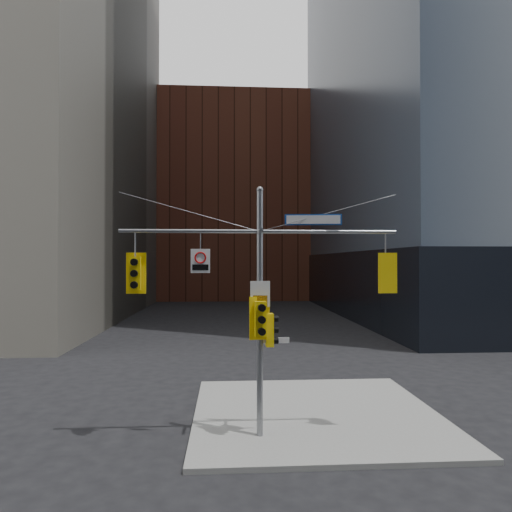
{
  "coord_description": "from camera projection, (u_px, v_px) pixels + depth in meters",
  "views": [
    {
      "loc": [
        -0.94,
        -11.08,
        5.12
      ],
      "look_at": [
        -0.11,
        2.0,
        5.29
      ],
      "focal_mm": 32.0,
      "sensor_mm": 36.0,
      "label": 1
    }
  ],
  "objects": [
    {
      "name": "ground",
      "position": [
        266.0,
        473.0,
        11.05
      ],
      "size": [
        160.0,
        160.0,
        0.0
      ],
      "primitive_type": "plane",
      "color": "black",
      "rests_on": "ground"
    },
    {
      "name": "sidewalk_corner",
      "position": [
        315.0,
        413.0,
        15.17
      ],
      "size": [
        8.0,
        8.0,
        0.15
      ],
      "primitive_type": "cube",
      "color": "gray",
      "rests_on": "ground"
    },
    {
      "name": "brick_midrise",
      "position": [
        233.0,
        203.0,
        69.11
      ],
      "size": [
        26.0,
        20.0,
        28.0
      ],
      "primitive_type": "cube",
      "color": "brown",
      "rests_on": "ground"
    },
    {
      "name": "signal_assembly",
      "position": [
        260.0,
        286.0,
        13.1
      ],
      "size": [
        8.0,
        0.8,
        7.3
      ],
      "color": "gray",
      "rests_on": "ground"
    },
    {
      "name": "traffic_light_west_arm",
      "position": [
        135.0,
        273.0,
        12.89
      ],
      "size": [
        0.56,
        0.45,
        1.18
      ],
      "rotation": [
        0.0,
        0.0,
        0.03
      ],
      "color": "yellow",
      "rests_on": "ground"
    },
    {
      "name": "traffic_light_east_arm",
      "position": [
        386.0,
        273.0,
        13.34
      ],
      "size": [
        0.56,
        0.45,
        1.17
      ],
      "rotation": [
        0.0,
        0.0,
        3.18
      ],
      "color": "yellow",
      "rests_on": "ground"
    },
    {
      "name": "traffic_light_pole_side",
      "position": [
        271.0,
        330.0,
        13.11
      ],
      "size": [
        0.37,
        0.31,
        0.94
      ],
      "rotation": [
        0.0,
        0.0,
        1.61
      ],
      "color": "yellow",
      "rests_on": "ground"
    },
    {
      "name": "traffic_light_pole_front",
      "position": [
        261.0,
        319.0,
        12.82
      ],
      "size": [
        0.58,
        0.5,
        1.23
      ],
      "rotation": [
        0.0,
        0.0,
        0.12
      ],
      "color": "yellow",
      "rests_on": "ground"
    },
    {
      "name": "street_sign_blade",
      "position": [
        313.0,
        220.0,
        13.22
      ],
      "size": [
        1.65,
        0.24,
        0.32
      ],
      "rotation": [
        0.0,
        0.0,
        -0.12
      ],
      "color": "#103B95",
      "rests_on": "ground"
    },
    {
      "name": "regulatory_sign_arm",
      "position": [
        200.0,
        260.0,
        12.98
      ],
      "size": [
        0.55,
        0.07,
        0.69
      ],
      "rotation": [
        0.0,
        0.0,
        -0.04
      ],
      "color": "silver",
      "rests_on": "ground"
    },
    {
      "name": "regulatory_sign_pole",
      "position": [
        260.0,
        295.0,
        12.98
      ],
      "size": [
        0.56,
        0.07,
        0.74
      ],
      "rotation": [
        0.0,
        0.0,
        -0.06
      ],
      "color": "silver",
      "rests_on": "ground"
    },
    {
      "name": "street_blade_ew",
      "position": [
        275.0,
        340.0,
        13.11
      ],
      "size": [
        0.81,
        0.05,
        0.16
      ],
      "rotation": [
        0.0,
        0.0,
        0.02
      ],
      "color": "silver",
      "rests_on": "ground"
    },
    {
      "name": "street_blade_ns",
      "position": [
        259.0,
        340.0,
        13.53
      ],
      "size": [
        0.09,
        0.79,
        0.16
      ],
      "rotation": [
        0.0,
        0.0,
        -0.08
      ],
      "color": "#145926",
      "rests_on": "ground"
    }
  ]
}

